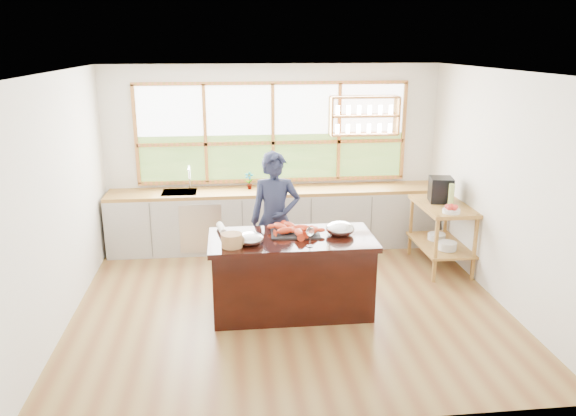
{
  "coord_description": "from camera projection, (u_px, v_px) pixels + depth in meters",
  "views": [
    {
      "loc": [
        -0.69,
        -6.08,
        3.0
      ],
      "look_at": [
        -0.0,
        0.15,
        1.14
      ],
      "focal_mm": 35.0,
      "sensor_mm": 36.0,
      "label": 1
    }
  ],
  "objects": [
    {
      "name": "wicker_basket",
      "position": [
        232.0,
        240.0,
        5.97
      ],
      "size": [
        0.23,
        0.23,
        0.15
      ],
      "primitive_type": "cylinder",
      "color": "#BB7D52",
      "rests_on": "island"
    },
    {
      "name": "cutting_board",
      "position": [
        273.0,
        189.0,
        8.31
      ],
      "size": [
        0.45,
        0.38,
        0.01
      ],
      "primitive_type": "cube",
      "rotation": [
        0.0,
        0.0,
        -0.21
      ],
      "color": "#50BA33",
      "rests_on": "back_counter"
    },
    {
      "name": "mixing_bowl_left",
      "position": [
        251.0,
        239.0,
        6.05
      ],
      "size": [
        0.29,
        0.29,
        0.14
      ],
      "primitive_type": "ellipsoid",
      "color": "silver",
      "rests_on": "island"
    },
    {
      "name": "lobster_pile",
      "position": [
        295.0,
        229.0,
        6.36
      ],
      "size": [
        0.55,
        0.48,
        0.08
      ],
      "color": "#E8572A",
      "rests_on": "slate_board"
    },
    {
      "name": "wine_bottle",
      "position": [
        451.0,
        195.0,
        7.41
      ],
      "size": [
        0.1,
        0.1,
        0.31
      ],
      "primitive_type": "cylinder",
      "rotation": [
        0.0,
        0.0,
        0.33
      ],
      "color": "#A8C566",
      "rests_on": "right_shelf_unit"
    },
    {
      "name": "mixing_bowl_right",
      "position": [
        340.0,
        229.0,
        6.35
      ],
      "size": [
        0.33,
        0.33,
        0.16
      ],
      "primitive_type": "ellipsoid",
      "color": "silver",
      "rests_on": "island"
    },
    {
      "name": "slate_board",
      "position": [
        295.0,
        233.0,
        6.39
      ],
      "size": [
        0.57,
        0.43,
        0.02
      ],
      "primitive_type": "cube",
      "rotation": [
        0.0,
        0.0,
        -0.06
      ],
      "color": "black",
      "rests_on": "island"
    },
    {
      "name": "right_shelf_unit",
      "position": [
        442.0,
        225.0,
        7.63
      ],
      "size": [
        0.62,
        1.1,
        0.9
      ],
      "color": "#A37C37",
      "rests_on": "ground_plane"
    },
    {
      "name": "parchment_roll",
      "position": [
        222.0,
        229.0,
        6.44
      ],
      "size": [
        0.13,
        0.31,
        0.08
      ],
      "primitive_type": "cylinder",
      "rotation": [
        1.57,
        0.0,
        0.16
      ],
      "color": "white",
      "rests_on": "island"
    },
    {
      "name": "room_shell",
      "position": [
        287.0,
        150.0,
        6.72
      ],
      "size": [
        5.02,
        4.52,
        2.71
      ],
      "color": "silver",
      "rests_on": "ground_plane"
    },
    {
      "name": "fruit_bowl",
      "position": [
        451.0,
        209.0,
        7.16
      ],
      "size": [
        0.22,
        0.22,
        0.11
      ],
      "color": "silver",
      "rests_on": "right_shelf_unit"
    },
    {
      "name": "island",
      "position": [
        291.0,
        274.0,
        6.4
      ],
      "size": [
        1.85,
        0.9,
        0.9
      ],
      "color": "black",
      "rests_on": "ground_plane"
    },
    {
      "name": "potted_plant",
      "position": [
        249.0,
        181.0,
        8.3
      ],
      "size": [
        0.16,
        0.13,
        0.26
      ],
      "primitive_type": "imported",
      "rotation": [
        0.0,
        0.0,
        -0.3
      ],
      "color": "slate",
      "rests_on": "back_counter"
    },
    {
      "name": "cook",
      "position": [
        275.0,
        220.0,
        7.03
      ],
      "size": [
        0.65,
        0.45,
        1.72
      ],
      "primitive_type": "imported",
      "rotation": [
        0.0,
        0.0,
        -0.06
      ],
      "color": "#1C2139",
      "rests_on": "ground_plane"
    },
    {
      "name": "wine_glass",
      "position": [
        310.0,
        232.0,
        5.95
      ],
      "size": [
        0.08,
        0.08,
        0.22
      ],
      "color": "white",
      "rests_on": "island"
    },
    {
      "name": "back_counter",
      "position": [
        274.0,
        218.0,
        8.44
      ],
      "size": [
        4.9,
        0.63,
        0.9
      ],
      "color": "#B3AFA9",
      "rests_on": "ground_plane"
    },
    {
      "name": "ground_plane",
      "position": [
        289.0,
        303.0,
        6.72
      ],
      "size": [
        5.0,
        5.0,
        0.0
      ],
      "primitive_type": "plane",
      "color": "olive"
    },
    {
      "name": "espresso_machine",
      "position": [
        441.0,
        190.0,
        7.64
      ],
      "size": [
        0.35,
        0.37,
        0.34
      ],
      "primitive_type": "cube",
      "rotation": [
        0.0,
        0.0,
        -0.19
      ],
      "color": "black",
      "rests_on": "right_shelf_unit"
    }
  ]
}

